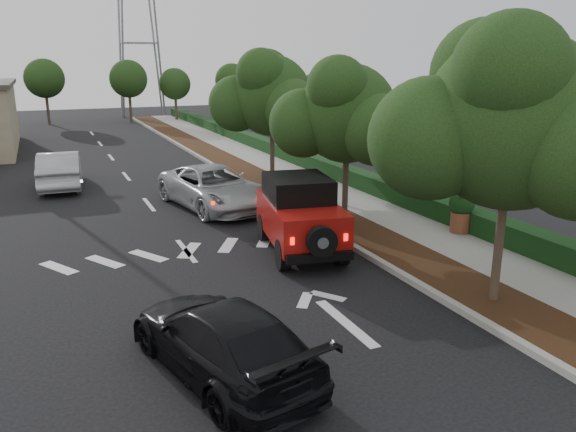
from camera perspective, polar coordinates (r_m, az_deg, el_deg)
ground at (r=11.52m, az=-3.03°, el=-12.55°), size 120.00×120.00×0.00m
curb at (r=23.63m, az=-2.93°, el=2.45°), size 0.20×70.00×0.15m
planting_strip at (r=24.00m, az=-0.69°, el=2.64°), size 1.80×70.00×0.12m
sidewalk at (r=24.78m, az=3.36°, el=3.03°), size 2.00×70.00×0.12m
hedge at (r=25.37m, az=6.20°, el=4.04°), size 0.80×70.00×0.80m
transmission_tower at (r=58.57m, az=-14.44°, el=9.76°), size 7.00×4.00×28.00m
street_tree_near at (r=13.94m, az=20.06°, el=-8.34°), size 3.80×3.80×5.92m
street_tree_mid at (r=19.23m, az=5.73°, el=-0.91°), size 3.20×3.20×5.32m
street_tree_far at (r=24.91m, az=-1.59°, el=2.97°), size 3.40×3.40×5.62m
red_jeep at (r=16.37m, az=1.09°, el=0.27°), size 2.55×4.44×2.18m
silver_suv_ahead at (r=21.41m, az=-7.53°, el=2.89°), size 3.52×5.97×1.56m
black_suv_oncoming at (r=10.23m, az=-6.74°, el=-12.28°), size 2.87×4.92×1.34m
silver_sedan_oncoming at (r=26.59m, az=-22.17°, el=4.38°), size 2.02×4.94×1.59m
terracotta_planter at (r=18.57m, az=17.24°, el=0.89°), size 0.80×0.80×1.40m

